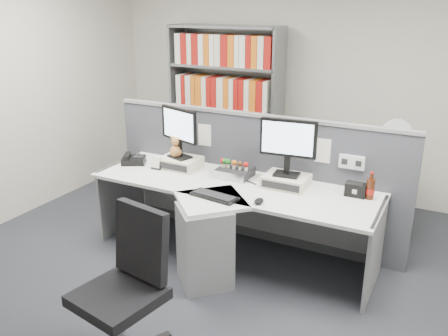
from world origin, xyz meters
The scene contains 21 objects.
ground centered at (0.00, 0.00, 0.00)m, with size 5.50×5.50×0.00m, color #32343B.
room_shell centered at (0.00, 0.00, 1.79)m, with size 5.04×5.54×2.72m.
partition centered at (0.00, 1.25, 0.65)m, with size 3.00×0.08×1.27m.
desk centered at (0.00, 0.60, 0.46)m, with size 2.60×1.20×0.72m.
monitor_riser_left centered at (-0.65, 0.98, 0.77)m, with size 0.38×0.31×0.10m.
monitor_riser_right centered at (0.45, 0.98, 0.77)m, with size 0.38×0.31×0.10m.
monitor_left centered at (-0.65, 0.98, 1.11)m, with size 0.47×0.21×0.49m.
monitor_right centered at (0.45, 0.98, 1.12)m, with size 0.49×0.18×0.50m.
desktop_pc centered at (-0.06, 0.99, 0.76)m, with size 0.30×0.27×0.08m.
figurines centered at (-0.08, 0.98, 0.85)m, with size 0.29×0.05×0.09m.
keyboard centered at (0.01, 0.46, 0.73)m, with size 0.43×0.21×0.03m.
mouse centered at (0.38, 0.52, 0.74)m, with size 0.07×0.11×0.04m, color black.
desk_phone centered at (-1.14, 0.87, 0.76)m, with size 0.30×0.29×0.10m.
desk_calendar centered at (-0.83, 0.83, 0.77)m, with size 0.10×0.08×0.12m.
plush_toy centered at (-0.69, 0.97, 0.91)m, with size 0.12×0.12×0.21m.
speaker centered at (1.04, 1.03, 0.78)m, with size 0.17×0.09×0.11m, color black.
cola_bottle centered at (1.16, 1.02, 0.81)m, with size 0.07×0.07×0.23m.
shelving_unit centered at (-0.90, 2.44, 0.98)m, with size 1.41×0.40×2.00m.
filing_cabinet centered at (1.20, 1.99, 0.35)m, with size 0.45×0.61×0.70m.
desk_fan centered at (1.20, 1.99, 1.01)m, with size 0.29×0.17×0.49m.
office_chair centered at (-0.01, -0.68, 0.55)m, with size 0.67×0.67×1.02m.
Camera 1 is at (1.72, -2.70, 2.25)m, focal length 37.65 mm.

